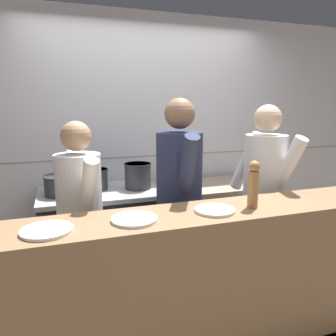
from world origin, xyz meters
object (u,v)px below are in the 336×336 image
(sauce_pot, at_px, (95,179))
(braising_pot, at_px, (138,175))
(oven_range, at_px, (102,237))
(plated_dish_dessert, at_px, (215,210))
(plated_dish_main, at_px, (47,230))
(stock_pot, at_px, (60,185))
(plated_dish_appetiser, at_px, (134,219))
(chef_sous, at_px, (179,199))
(pepper_mill, at_px, (253,183))
(chef_line, at_px, (263,194))
(chef_head_cook, at_px, (80,218))

(sauce_pot, distance_m, braising_pot, 0.40)
(oven_range, xyz_separation_m, plated_dish_dessert, (0.57, -1.20, 0.59))
(plated_dish_main, bearing_deg, oven_range, 70.77)
(stock_pot, relative_size, plated_dish_main, 1.05)
(stock_pot, distance_m, braising_pot, 0.69)
(sauce_pot, bearing_deg, plated_dish_appetiser, -86.15)
(braising_pot, distance_m, chef_sous, 0.65)
(pepper_mill, relative_size, chef_sous, 0.18)
(stock_pot, height_order, braising_pot, braising_pot)
(stock_pot, distance_m, pepper_mill, 1.66)
(braising_pot, height_order, plated_dish_appetiser, braising_pot)
(sauce_pot, relative_size, chef_line, 0.14)
(stock_pot, height_order, chef_sous, chef_sous)
(sauce_pot, bearing_deg, chef_sous, -51.35)
(pepper_mill, distance_m, chef_head_cook, 1.25)
(plated_dish_dessert, bearing_deg, plated_dish_appetiser, 179.78)
(braising_pot, height_order, plated_dish_main, braising_pot)
(plated_dish_appetiser, bearing_deg, plated_dish_dessert, -0.22)
(plated_dish_main, xyz_separation_m, pepper_mill, (1.26, 0.01, 0.15))
(pepper_mill, height_order, chef_head_cook, chef_head_cook)
(oven_range, distance_m, plated_dish_appetiser, 1.33)
(pepper_mill, bearing_deg, chef_head_cook, 150.84)
(pepper_mill, relative_size, chef_line, 0.18)
(chef_head_cook, bearing_deg, oven_range, 56.79)
(plated_dish_appetiser, bearing_deg, stock_pot, 108.82)
(pepper_mill, xyz_separation_m, chef_line, (0.46, 0.53, -0.26))
(stock_pot, relative_size, braising_pot, 1.10)
(sauce_pot, relative_size, chef_head_cook, 0.15)
(chef_line, bearing_deg, pepper_mill, -147.76)
(chef_sous, distance_m, chef_line, 0.76)
(chef_sous, height_order, chef_line, chef_sous)
(oven_range, relative_size, stock_pot, 3.82)
(stock_pot, xyz_separation_m, chef_sous, (0.87, -0.61, -0.04))
(oven_range, relative_size, plated_dish_dessert, 4.29)
(chef_head_cook, bearing_deg, braising_pot, 31.74)
(plated_dish_main, bearing_deg, chef_sous, 30.24)
(chef_head_cook, bearing_deg, plated_dish_dessert, -50.28)
(chef_sous, relative_size, chef_line, 1.03)
(braising_pot, relative_size, chef_head_cook, 0.16)
(braising_pot, distance_m, chef_head_cook, 0.83)
(plated_dish_dessert, height_order, chef_sous, chef_sous)
(sauce_pot, height_order, chef_head_cook, chef_head_cook)
(braising_pot, height_order, chef_head_cook, chef_head_cook)
(plated_dish_dessert, bearing_deg, sauce_pot, 115.62)
(stock_pot, relative_size, pepper_mill, 0.92)
(pepper_mill, distance_m, chef_sous, 0.67)
(stock_pot, relative_size, sauce_pot, 1.18)
(plated_dish_appetiser, xyz_separation_m, pepper_mill, (0.78, -0.01, 0.15))
(oven_range, bearing_deg, plated_dish_dessert, -64.65)
(plated_dish_main, relative_size, pepper_mill, 0.88)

